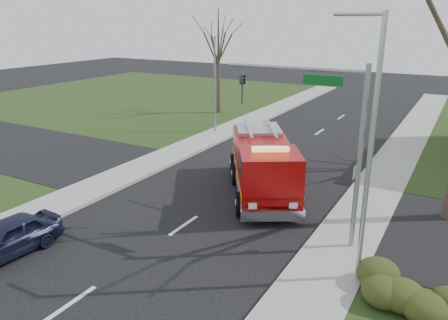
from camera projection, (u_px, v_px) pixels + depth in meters
The scene contains 10 objects.
ground at pixel (184, 226), 18.08m from camera, with size 120.00×120.00×0.00m, color black.
sidewalk_right at pixel (331, 264), 15.14m from camera, with size 2.40×80.00×0.15m, color gray.
sidewalk_left at pixel (77, 195), 20.97m from camera, with size 2.40×80.00×0.15m, color gray.
hedge_corner at pixel (416, 290), 12.84m from camera, with size 2.80×2.00×0.90m, color #273312.
bare_tree_left at pixel (218, 50), 37.59m from camera, with size 4.50×4.50×9.00m.
traffic_signal_mast at pixel (326, 122), 15.41m from camera, with size 5.29×0.18×6.80m.
streetlight_pole at pixel (369, 147), 12.90m from camera, with size 1.48×0.16×8.40m.
utility_pole_far at pixel (215, 86), 31.76m from camera, with size 0.14×0.14×7.00m, color gray.
fire_engine at pixel (263, 166), 21.03m from camera, with size 6.12×7.82×3.06m.
parked_car_maroon at pixel (6, 238), 15.65m from camera, with size 1.61×4.01×1.37m, color #171A32.
Camera 1 is at (9.53, -13.38, 8.19)m, focal length 35.00 mm.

